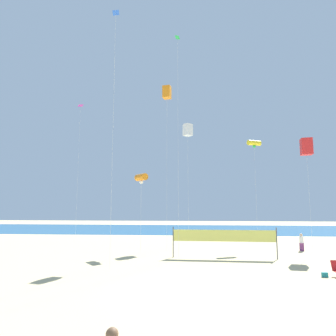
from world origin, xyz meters
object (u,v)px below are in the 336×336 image
object	(u,v)px
kite_yellow_tube	(254,143)
kite_orange_tube	(141,178)
kite_orange_box	(167,93)
kite_red_box	(306,147)
beachgoer_white_shirt	(301,241)
kite_green_diamond	(178,51)
kite_white_box	(188,130)
beach_handbag	(325,275)
kite_blue_diamond	(115,23)
kite_magenta_diamond	(80,108)
volleyball_net	(224,237)

from	to	relation	value
kite_yellow_tube	kite_orange_tube	distance (m)	13.46
kite_orange_box	kite_red_box	world-z (taller)	kite_orange_box
beachgoer_white_shirt	kite_red_box	world-z (taller)	kite_red_box
kite_green_diamond	kite_orange_tube	xyz separation A→B (m)	(-3.44, 2.56, -10.50)
kite_yellow_tube	kite_white_box	distance (m)	7.44
beach_handbag	kite_white_box	world-z (taller)	kite_white_box
beach_handbag	kite_blue_diamond	bearing A→B (deg)	175.31
beachgoer_white_shirt	kite_white_box	distance (m)	16.21
kite_magenta_diamond	kite_red_box	size ratio (longest dim) A/B	1.61
kite_blue_diamond	kite_yellow_tube	bearing A→B (deg)	45.38
volleyball_net	kite_yellow_tube	bearing A→B (deg)	61.04
kite_green_diamond	kite_red_box	xyz separation A→B (m)	(11.81, 4.32, -7.53)
kite_white_box	kite_orange_box	bearing A→B (deg)	-110.96
kite_green_diamond	kite_orange_box	xyz separation A→B (m)	(-1.23, 3.91, -2.05)
kite_green_diamond	kite_yellow_tube	world-z (taller)	kite_green_diamond
beach_handbag	kite_orange_box	size ratio (longest dim) A/B	0.02
beachgoer_white_shirt	kite_orange_box	xyz separation A→B (m)	(-12.22, -0.68, 14.18)
beach_handbag	kite_red_box	world-z (taller)	kite_red_box
volleyball_net	kite_white_box	xyz separation A→B (m)	(-2.80, 8.64, 10.94)
kite_blue_diamond	kite_red_box	bearing A→B (deg)	27.44
beachgoer_white_shirt	kite_green_diamond	world-z (taller)	kite_green_diamond
volleyball_net	kite_orange_box	size ratio (longest dim) A/B	0.52
kite_blue_diamond	beachgoer_white_shirt	bearing A→B (deg)	29.44
beachgoer_white_shirt	kite_white_box	xyz separation A→B (m)	(-10.23, 4.51, 11.74)
kite_magenta_diamond	kite_orange_box	bearing A→B (deg)	-31.17
volleyball_net	kite_orange_tube	world-z (taller)	kite_orange_tube
kite_blue_diamond	kite_orange_tube	xyz separation A→B (m)	(0.91, 6.64, -10.58)
beach_handbag	kite_magenta_diamond	size ratio (longest dim) A/B	0.02
kite_orange_box	beach_handbag	bearing A→B (deg)	-42.48
beachgoer_white_shirt	kite_red_box	bearing A→B (deg)	-145.53
beachgoer_white_shirt	volleyball_net	size ratio (longest dim) A/B	0.19
beach_handbag	kite_yellow_tube	bearing A→B (deg)	92.98
kite_red_box	kite_white_box	size ratio (longest dim) A/B	0.78
beachgoer_white_shirt	kite_orange_tube	world-z (taller)	kite_orange_tube
beachgoer_white_shirt	kite_green_diamond	bearing A→B (deg)	74.80
kite_orange_box	kite_magenta_diamond	bearing A→B (deg)	148.83
volleyball_net	kite_green_diamond	bearing A→B (deg)	-172.77
beach_handbag	kite_orange_tube	xyz separation A→B (m)	(-12.09, 7.70, 6.43)
kite_red_box	kite_orange_tube	distance (m)	15.64
kite_orange_box	kite_red_box	xyz separation A→B (m)	(13.05, 0.42, -5.48)
volleyball_net	kite_magenta_diamond	distance (m)	23.95
kite_orange_tube	kite_white_box	bearing A→B (deg)	57.26
kite_orange_box	volleyball_net	bearing A→B (deg)	-35.84
beachgoer_white_shirt	kite_magenta_diamond	xyz separation A→B (m)	(-23.53, 6.17, 15.23)
beach_handbag	volleyball_net	bearing A→B (deg)	132.35
kite_blue_diamond	kite_green_diamond	bearing A→B (deg)	43.10
kite_white_box	kite_orange_tube	world-z (taller)	kite_white_box
kite_white_box	beachgoer_white_shirt	bearing A→B (deg)	-23.77
beachgoer_white_shirt	volleyball_net	distance (m)	8.54
volleyball_net	beach_handbag	world-z (taller)	volleyball_net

